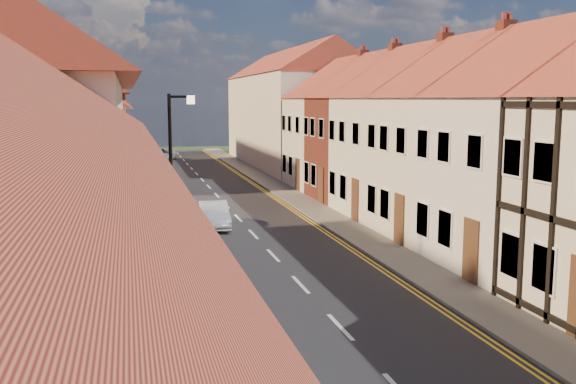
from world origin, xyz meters
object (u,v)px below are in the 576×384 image
car_far (159,175)px  car_mid (213,215)px  lamppost (174,173)px  car_distant (162,155)px

car_far → car_mid: bearing=-92.5°
lamppost → car_mid: lamppost is taller
lamppost → car_distant: bearing=87.6°
car_distant → lamppost: bearing=-77.3°
lamppost → car_mid: (2.31, 7.98, -2.93)m
car_mid → lamppost: bearing=-103.8°
car_mid → car_distant: 33.63m
car_far → car_distant: 17.48m
car_distant → car_far: bearing=-78.6°
lamppost → car_distant: lamppost is taller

